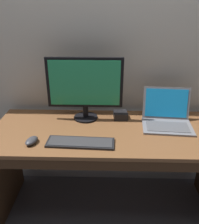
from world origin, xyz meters
name	(u,v)px	position (x,y,z in m)	size (l,w,h in m)	color
ground_plane	(108,207)	(0.00, 0.00, 0.00)	(14.00, 14.00, 0.00)	#4C4C51
back_wall	(111,35)	(0.00, 0.40, 1.33)	(4.46, 0.04, 2.65)	beige
desk	(110,155)	(0.00, -0.01, 0.53)	(1.68, 0.67, 0.73)	brown
laptop_space_gray	(167,118)	(0.41, 0.10, 0.79)	(0.37, 0.32, 0.25)	slate
external_monitor	(85,86)	(-0.19, 0.17, 1.00)	(0.55, 0.18, 0.48)	black
wired_keyboard	(80,143)	(-0.19, -0.18, 0.74)	(0.44, 0.16, 0.02)	black
computer_mouse	(32,141)	(-0.50, -0.19, 0.75)	(0.06, 0.11, 0.04)	#38383D
external_drive_box	(120,115)	(0.08, 0.19, 0.76)	(0.10, 0.10, 0.05)	black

